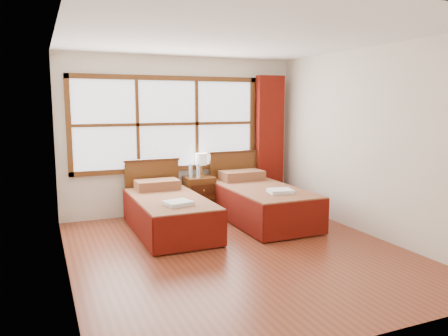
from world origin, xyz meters
name	(u,v)px	position (x,y,z in m)	size (l,w,h in m)	color
floor	(238,251)	(0.00, 0.00, 0.00)	(4.50, 4.50, 0.00)	brown
ceiling	(239,37)	(0.00, 0.00, 2.60)	(4.50, 4.50, 0.00)	white
wall_back	(182,136)	(0.00, 2.25, 1.30)	(4.00, 4.00, 0.00)	silver
wall_left	(63,156)	(-2.00, 0.00, 1.30)	(4.50, 4.50, 0.00)	silver
wall_right	(369,142)	(2.00, 0.00, 1.30)	(4.50, 4.50, 0.00)	silver
window	(168,124)	(-0.25, 2.21, 1.50)	(3.16, 0.06, 1.56)	white
curtain	(269,141)	(1.60, 2.11, 1.17)	(0.50, 0.16, 2.30)	maroon
bed_left	(168,212)	(-0.55, 1.20, 0.29)	(0.98, 2.00, 0.95)	#3E1E0D
bed_right	(260,201)	(0.94, 1.20, 0.31)	(1.05, 2.07, 1.02)	#3E1E0D
nightstand	(199,195)	(0.21, 1.99, 0.31)	(0.47, 0.46, 0.62)	#593113
towels_left	(178,203)	(-0.57, 0.66, 0.53)	(0.40, 0.36, 0.05)	white
towels_right	(280,191)	(0.98, 0.65, 0.57)	(0.39, 0.35, 0.05)	white
lamp	(201,160)	(0.29, 2.10, 0.89)	(0.20, 0.20, 0.38)	gold
bottle_near	(191,172)	(0.06, 1.98, 0.72)	(0.06, 0.06, 0.22)	silver
bottle_far	(198,172)	(0.16, 1.89, 0.73)	(0.06, 0.06, 0.23)	silver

